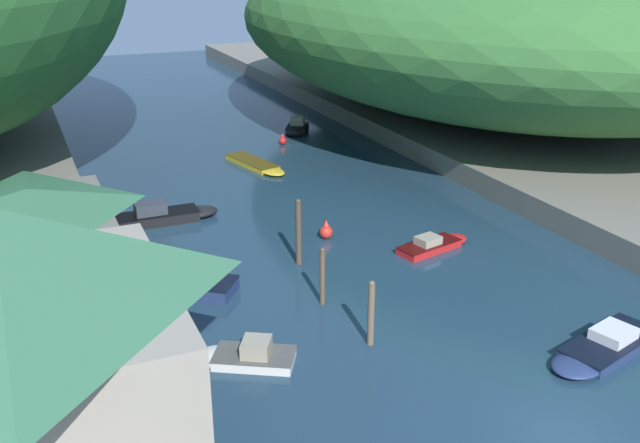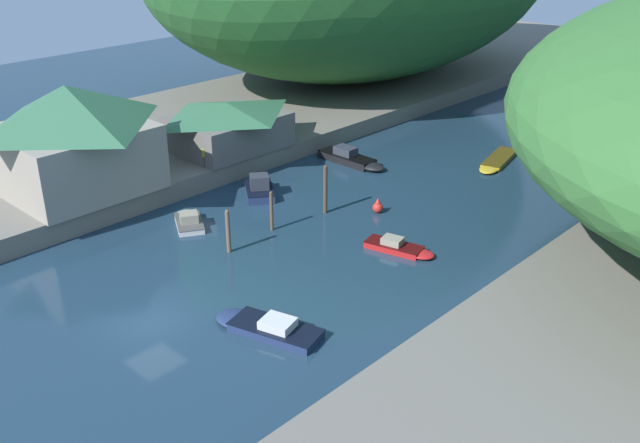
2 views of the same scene
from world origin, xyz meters
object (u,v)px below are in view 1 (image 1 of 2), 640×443
Objects in this scene: waterfront_building at (13,324)px; person_by_boathouse at (100,273)px; boat_moored_right at (245,355)px; boat_white_cruiser at (258,165)px; boat_cabin_cruiser at (602,348)px; person_on_quay at (113,316)px; channel_buoy_near at (283,140)px; channel_buoy_far at (326,231)px; boat_mid_channel at (297,128)px; boat_red_skiff at (189,282)px; boathouse_shed at (33,226)px; boat_far_upstream at (165,215)px; boat_yellow_tender at (435,244)px.

person_by_boathouse is (3.22, 8.64, -2.79)m from waterfront_building.
boat_white_cruiser is at bearing 10.18° from boat_moored_right.
person_on_quay is at bearing 54.82° from boat_cabin_cruiser.
channel_buoy_near is at bearing -8.62° from person_on_quay.
boat_white_cruiser is 14.34m from channel_buoy_far.
waterfront_building is 5.90× the size of person_on_quay.
boat_mid_channel is 30.33m from boat_red_skiff.
boat_white_cruiser is (15.78, 15.20, -3.21)m from boathouse_shed.
boathouse_shed is 10.52m from boat_far_upstream.
boat_mid_channel is at bearing 46.62° from boathouse_shed.
person_on_quay reaches higher than boat_cabin_cruiser.
channel_buoy_near is at bearing -15.05° from boat_cabin_cruiser.
boathouse_shed is 1.51× the size of boat_cabin_cruiser.
boat_yellow_tender is 23.18m from channel_buoy_near.
person_on_quay is at bearing -86.15° from boat_yellow_tender.
boat_red_skiff is (7.24, 10.33, -4.77)m from waterfront_building.
boat_cabin_cruiser is at bearing -113.28° from person_by_boathouse.
boat_mid_channel is 3.74× the size of channel_buoy_near.
channel_buoy_far reaches higher than channel_buoy_near.
person_by_boathouse is at bearing -125.25° from channel_buoy_near.
boat_far_upstream is 3.79× the size of person_on_quay.
channel_buoy_far is (-7.24, -22.52, 0.01)m from boat_mid_channel.
person_on_quay is 1.00× the size of person_by_boathouse.
channel_buoy_near is 0.86× the size of channel_buoy_far.
boat_white_cruiser is 26.11m from boat_moored_right.
boat_red_skiff is 2.77× the size of person_on_quay.
waterfront_building reaches higher than channel_buoy_far.
person_by_boathouse reaches higher than boat_far_upstream.
boat_yellow_tender is 1.31× the size of boat_mid_channel.
person_by_boathouse reaches higher than boat_moored_right.
waterfront_building reaches higher than channel_buoy_near.
boat_moored_right reaches higher than boat_cabin_cruiser.
channel_buoy_far is 15.69m from person_on_quay.
boat_white_cruiser is at bearing -7.30° from person_on_quay.
waterfront_building reaches higher than boat_yellow_tender.
boathouse_shed reaches higher than boat_moored_right.
person_on_quay reaches higher than boat_mid_channel.
boat_far_upstream is 16.10m from person_on_quay.
person_on_quay and person_by_boathouse have the same top height.
boat_mid_channel reaches higher than boat_cabin_cruiser.
person_on_quay is (-17.45, -5.41, 2.21)m from boat_yellow_tender.
channel_buoy_near is 20.13m from channel_buoy_far.
boat_yellow_tender is 1.00× the size of boat_red_skiff.
boat_yellow_tender is at bearing -54.20° from boat_red_skiff.
person_on_quay reaches higher than boat_yellow_tender.
boat_cabin_cruiser is 3.64× the size of person_on_quay.
boat_far_upstream reaches higher than boat_moored_right.
channel_buoy_near reaches higher than boat_cabin_cruiser.
boathouse_shed is 2.22× the size of boat_moored_right.
boat_red_skiff is (-9.44, -17.68, 0.30)m from boat_white_cruiser.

